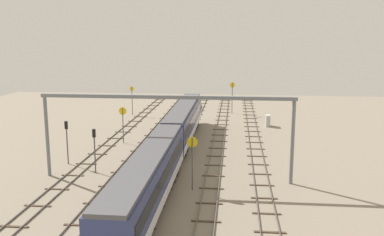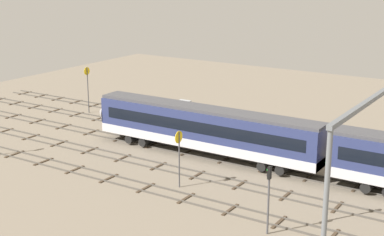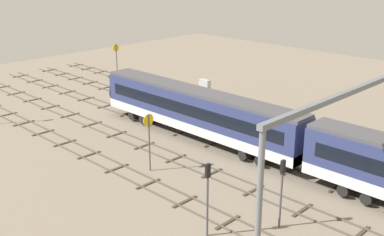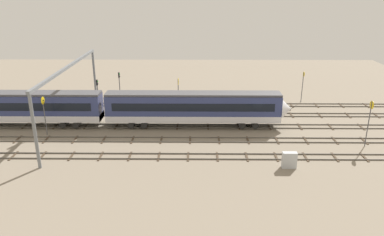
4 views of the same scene
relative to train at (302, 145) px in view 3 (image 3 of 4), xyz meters
name	(u,v)px [view 3 (image 3 of 4)]	position (x,y,z in m)	size (l,w,h in m)	color
ground_plane	(213,144)	(9.58, 0.00, -2.66)	(97.92, 97.92, 0.00)	gray
track_near_foreground	(274,120)	(9.58, -9.86, -2.59)	(81.92, 2.40, 0.16)	#59544C
track_second_near	(246,131)	(9.58, -4.93, -2.59)	(81.92, 2.40, 0.16)	#59544C
track_with_train	(213,144)	(9.58, 0.00, -2.59)	(81.92, 2.40, 0.16)	#59544C
track_second_far	(176,158)	(9.58, 4.93, -2.59)	(81.92, 2.40, 0.16)	#59544C
track_far_background	(132,176)	(9.58, 9.86, -2.59)	(81.92, 2.40, 0.16)	#59544C
train	(302,145)	(0.00, 0.00, 0.00)	(50.40, 3.24, 4.80)	navy
overhead_gantry	(368,106)	(-4.91, -0.22, 4.26)	(0.40, 25.68, 8.75)	slate
speed_sign_near_foreground	(149,133)	(9.39, 8.08, 0.68)	(0.14, 1.05, 4.97)	#4C4C51
speed_sign_mid_trackside	(117,59)	(33.18, -6.57, 1.17)	(0.14, 0.99, 5.87)	#4C4C51
signal_light_trackside_approach	(282,184)	(-3.37, 7.82, 0.47)	(0.31, 0.32, 4.79)	#4C4C51
signal_light_trackside_departure	(207,190)	(-0.70, 11.95, 0.60)	(0.31, 0.32, 5.02)	#4C4C51
relay_cabinet	(205,86)	(22.38, -12.47, -1.74)	(1.59, 0.65, 1.83)	#B2B7BC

